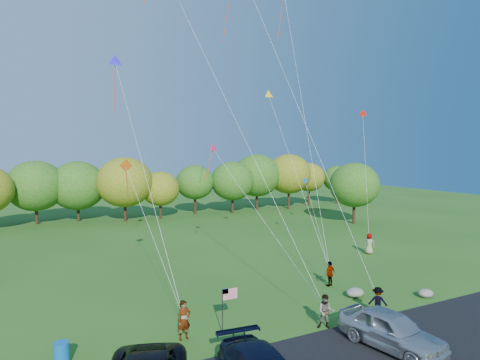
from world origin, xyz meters
The scene contains 13 objects.
ground centered at (0.00, 0.00, 0.00)m, with size 140.00×140.00×0.00m, color #255618.
treeline centered at (0.63, 36.14, 4.80)m, with size 74.98×27.11×8.44m.
minivan_silver centered at (2.42, -3.94, 0.91)m, with size 2.01×4.99×1.70m, color #AAADB5.
flyer_a centered at (-5.48, 1.33, 0.94)m, with size 0.69×0.45×1.88m, color #4C4C59.
flyer_b centered at (1.27, -0.80, 0.87)m, with size 0.84×0.66×1.73m, color #4C4C59.
flyer_c centered at (4.82, -0.80, 0.79)m, with size 1.03×0.59×1.59m, color #4C4C59.
flyer_d centered at (5.83, 4.41, 0.83)m, with size 0.98×0.41×1.66m, color #4C4C59.
flyer_e centered at (14.52, 9.74, 0.90)m, with size 0.88×0.57×1.80m, color #4C4C59.
trash_barrel centered at (-10.86, 1.41, 0.48)m, with size 0.65×0.65×0.97m, color #0B58AB.
flag_assembly centered at (-3.38, 1.00, 1.68)m, with size 0.84×0.54×2.26m.
boulder_near centered at (5.82, 2.03, 0.28)m, with size 1.14×0.89×0.57m, color gray.
boulder_far centered at (9.62, 0.01, 0.25)m, with size 0.97×0.81×0.50m, color gray.
kites_aloft centered at (1.36, 13.07, 19.10)m, with size 22.83×6.30×20.49m.
Camera 1 is at (-12.25, -17.34, 8.97)m, focal length 32.00 mm.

